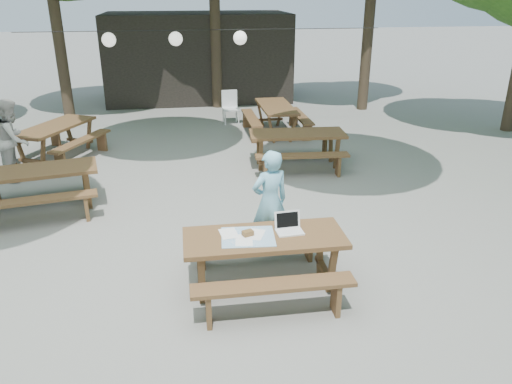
{
  "coord_description": "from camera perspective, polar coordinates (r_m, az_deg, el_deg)",
  "views": [
    {
      "loc": [
        -0.15,
        -6.94,
        3.6
      ],
      "look_at": [
        0.77,
        -0.84,
        1.05
      ],
      "focal_mm": 35.0,
      "sensor_mm": 36.0,
      "label": 1
    }
  ],
  "objects": [
    {
      "name": "main_picnic_table",
      "position": [
        6.35,
        0.95,
        -7.93
      ],
      "size": [
        2.0,
        1.58,
        0.75
      ],
      "color": "brown",
      "rests_on": "ground"
    },
    {
      "name": "picnic_table_far_w",
      "position": [
        12.08,
        -21.83,
        5.42
      ],
      "size": [
        2.26,
        2.4,
        0.75
      ],
      "rotation": [
        0.0,
        0.0,
        1.11
      ],
      "color": "brown",
      "rests_on": "ground"
    },
    {
      "name": "picnic_table_ne",
      "position": [
        10.71,
        4.7,
        4.94
      ],
      "size": [
        2.05,
        1.7,
        0.75
      ],
      "rotation": [
        0.0,
        0.0,
        -0.06
      ],
      "color": "brown",
      "rests_on": "ground"
    },
    {
      "name": "woman",
      "position": [
        7.09,
        1.61,
        -1.12
      ],
      "size": [
        0.64,
        0.51,
        1.53
      ],
      "primitive_type": "imported",
      "rotation": [
        0.0,
        0.0,
        3.43
      ],
      "color": "#7AC2DE",
      "rests_on": "ground"
    },
    {
      "name": "plastic_chair",
      "position": [
        14.28,
        -2.91,
        8.9
      ],
      "size": [
        0.47,
        0.47,
        0.9
      ],
      "rotation": [
        0.0,
        0.0,
        0.06
      ],
      "color": "white",
      "rests_on": "ground"
    },
    {
      "name": "pavilion",
      "position": [
        17.59,
        -6.63,
        15.14
      ],
      "size": [
        6.0,
        3.0,
        2.8
      ],
      "primitive_type": "cube",
      "color": "black",
      "rests_on": "ground"
    },
    {
      "name": "tabletop_clutter",
      "position": [
        6.15,
        -0.99,
        -5.05
      ],
      "size": [
        0.69,
        0.6,
        0.08
      ],
      "color": "teal",
      "rests_on": "main_picnic_table"
    },
    {
      "name": "ground",
      "position": [
        7.82,
        -6.56,
        -5.13
      ],
      "size": [
        80.0,
        80.0,
        0.0
      ],
      "primitive_type": "plane",
      "color": "slate",
      "rests_on": "ground"
    },
    {
      "name": "picnic_table_far_e",
      "position": [
        13.15,
        2.3,
        8.31
      ],
      "size": [
        1.6,
        2.01,
        0.75
      ],
      "rotation": [
        0.0,
        0.0,
        1.58
      ],
      "color": "brown",
      "rests_on": "ground"
    },
    {
      "name": "picnic_table_nw",
      "position": [
        9.3,
        -23.64,
        0.29
      ],
      "size": [
        2.16,
        1.91,
        0.75
      ],
      "rotation": [
        0.0,
        0.0,
        0.19
      ],
      "color": "brown",
      "rests_on": "ground"
    },
    {
      "name": "laptop",
      "position": [
        6.29,
        3.74,
        -3.93
      ],
      "size": [
        0.35,
        0.29,
        0.24
      ],
      "rotation": [
        0.0,
        0.0,
        0.08
      ],
      "color": "white",
      "rests_on": "main_picnic_table"
    },
    {
      "name": "second_person",
      "position": [
        10.99,
        -25.97,
        5.43
      ],
      "size": [
        0.62,
        0.79,
        1.6
      ],
      "primitive_type": "imported",
      "rotation": [
        0.0,
        0.0,
        1.59
      ],
      "color": "beige",
      "rests_on": "ground"
    },
    {
      "name": "paper_lanterns",
      "position": [
        12.99,
        -9.11,
        16.92
      ],
      "size": [
        9.0,
        0.34,
        0.38
      ],
      "color": "black",
      "rests_on": "ground"
    }
  ]
}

